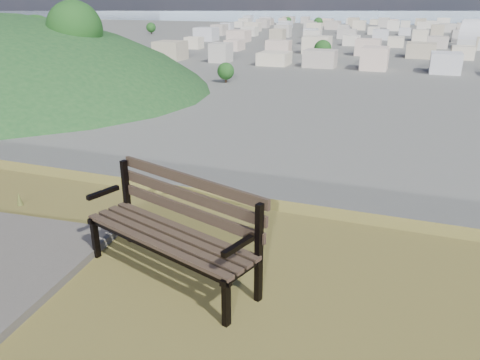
% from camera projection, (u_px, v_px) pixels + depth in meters
% --- Properties ---
extents(park_bench, '(1.97, 1.16, 0.98)m').
position_uv_depth(park_bench, '(176.00, 223.00, 4.51)').
color(park_bench, '#3C3323').
rests_on(park_bench, hilltop_mesa).
extents(city_blocks, '(395.00, 361.00, 7.00)m').
position_uv_depth(city_blocks, '(418.00, 31.00, 354.92)').
color(city_blocks, beige).
rests_on(city_blocks, ground).
extents(city_trees, '(406.52, 387.20, 9.98)m').
position_uv_depth(city_trees, '(373.00, 36.00, 296.98)').
color(city_trees, black).
rests_on(city_trees, ground).
extents(bay_water, '(2400.00, 700.00, 0.12)m').
position_uv_depth(bay_water, '(421.00, 14.00, 798.00)').
color(bay_water, '#8BA3B1').
rests_on(bay_water, ground).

